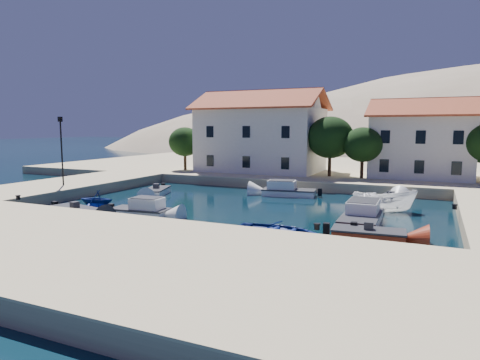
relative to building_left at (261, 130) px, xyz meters
The scene contains 20 objects.
ground 29.24m from the building_left, 77.91° to the right, with size 400.00×400.00×0.00m, color black.
quay_south 34.95m from the building_left, 79.99° to the right, with size 52.00×12.00×1.00m, color beige.
quay_west 22.86m from the building_left, 125.84° to the right, with size 8.00×20.00×1.00m, color beige.
quay_north 13.91m from the building_left, 51.34° to the left, with size 80.00×36.00×1.00m, color beige.
hills 103.51m from the building_left, 74.43° to the left, with size 254.00×176.00×99.00m.
building_left is the anchor object (origin of this frame).
building_mid 18.04m from the building_left, ahead, with size 10.50×8.40×8.30m.
trees 10.87m from the building_left, 13.60° to the right, with size 37.30×5.30×6.45m.
lamppost 23.10m from the building_left, 119.90° to the right, with size 0.35×0.25×6.22m.
bollards 26.13m from the building_left, 69.97° to the right, with size 29.36×9.56×0.30m.
motorboat_grey_sw 27.18m from the building_left, 97.90° to the right, with size 4.75×2.85×1.25m.
cabin_cruiser_south 25.23m from the building_left, 88.33° to the right, with size 4.27×2.15×1.60m.
rowboat_south 28.91m from the building_left, 66.34° to the right, with size 3.50×4.90×1.01m, color navy.
motorboat_red_se 29.81m from the building_left, 56.36° to the right, with size 4.12×2.13×1.25m.
cabin_cruiser_east 25.91m from the building_left, 53.14° to the right, with size 2.48×5.82×1.60m.
boat_east 23.17m from the building_left, 43.93° to the right, with size 1.78×4.74×1.83m, color white.
motorboat_white_ne 20.78m from the building_left, 35.90° to the right, with size 2.51×4.25×1.25m.
rowboat_west 23.95m from the building_left, 102.74° to the right, with size 2.38×2.76×1.46m, color navy.
motorboat_white_west 17.33m from the building_left, 104.85° to the right, with size 2.98×4.36×1.25m.
cabin_cruiser_north 14.50m from the building_left, 57.15° to the right, with size 5.09×2.78×1.60m.
Camera 1 is at (13.39, -20.54, 6.26)m, focal length 32.00 mm.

